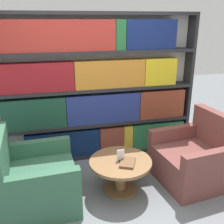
# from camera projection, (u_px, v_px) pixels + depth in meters

# --- Properties ---
(ground_plane) EXTENTS (14.00, 14.00, 0.00)m
(ground_plane) POSITION_uv_depth(u_px,v_px,m) (116.00, 205.00, 3.27)
(ground_plane) COLOR slate
(bookshelf) EXTENTS (3.28, 0.30, 2.30)m
(bookshelf) POSITION_uv_depth(u_px,v_px,m) (95.00, 90.00, 4.15)
(bookshelf) COLOR silver
(bookshelf) RESTS_ON ground_plane
(armchair_left) EXTENTS (0.97, 0.99, 0.96)m
(armchair_left) POSITION_uv_depth(u_px,v_px,m) (34.00, 181.00, 3.21)
(armchair_left) COLOR #336047
(armchair_left) RESTS_ON ground_plane
(armchair_right) EXTENTS (1.02, 1.04, 0.96)m
(armchair_right) POSITION_uv_depth(u_px,v_px,m) (195.00, 159.00, 3.72)
(armchair_right) COLOR brown
(armchair_right) RESTS_ON ground_plane
(coffee_table) EXTENTS (0.82, 0.82, 0.45)m
(coffee_table) POSITION_uv_depth(u_px,v_px,m) (120.00, 169.00, 3.46)
(coffee_table) COLOR brown
(coffee_table) RESTS_ON ground_plane
(table_sign) EXTENTS (0.10, 0.06, 0.16)m
(table_sign) POSITION_uv_depth(u_px,v_px,m) (121.00, 156.00, 3.39)
(table_sign) COLOR black
(table_sign) RESTS_ON coffee_table
(stray_book) EXTENTS (0.28, 0.31, 0.03)m
(stray_book) POSITION_uv_depth(u_px,v_px,m) (128.00, 163.00, 3.34)
(stray_book) COLOR brown
(stray_book) RESTS_ON coffee_table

